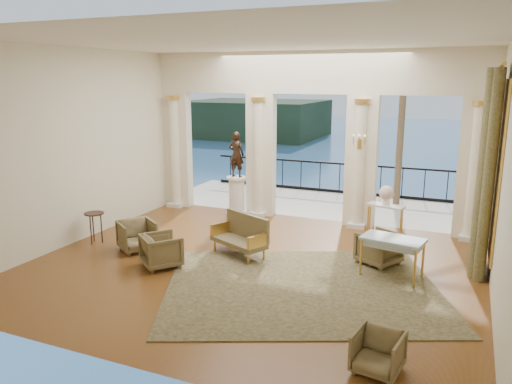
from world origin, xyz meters
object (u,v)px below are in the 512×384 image
at_px(armchair_a, 137,234).
at_px(statue, 236,154).
at_px(armchair_d, 161,249).
at_px(settee, 242,235).
at_px(pedestal, 237,197).
at_px(game_table, 393,242).
at_px(side_table, 94,217).
at_px(armchair_b, 378,350).
at_px(console_table, 386,210).
at_px(armchair_c, 379,246).

height_order(armchair_a, statue, statue).
distance_m(armchair_d, settee, 1.80).
relative_size(armchair_d, pedestal, 0.68).
distance_m(game_table, side_table, 6.76).
relative_size(armchair_b, console_table, 0.67).
bearing_deg(console_table, pedestal, -170.28).
bearing_deg(side_table, game_table, 5.52).
xyz_separation_m(armchair_b, statue, (-5.04, 6.30, 1.43)).
xyz_separation_m(settee, pedestal, (-1.49, 2.89, 0.09)).
height_order(armchair_b, game_table, game_table).
bearing_deg(game_table, side_table, -163.75).
xyz_separation_m(pedestal, console_table, (4.20, -0.45, 0.15)).
height_order(armchair_b, console_table, console_table).
bearing_deg(armchair_d, settee, -94.30).
bearing_deg(settee, statue, 142.08).
distance_m(console_table, side_table, 6.93).
bearing_deg(armchair_d, armchair_a, 8.45).
xyz_separation_m(armchair_a, settee, (2.28, 0.71, 0.06)).
distance_m(armchair_a, side_table, 1.25).
height_order(console_table, side_table, console_table).
relative_size(armchair_c, armchair_d, 1.01).
bearing_deg(side_table, armchair_b, -21.32).
bearing_deg(console_table, armchair_d, -120.36).
height_order(settee, pedestal, pedestal).
bearing_deg(side_table, statue, 60.55).
xyz_separation_m(armchair_c, console_table, (-0.17, 1.85, 0.30)).
xyz_separation_m(armchair_a, statue, (0.79, 3.60, 1.36)).
relative_size(settee, pedestal, 1.32).
relative_size(armchair_a, armchair_d, 1.01).
height_order(game_table, side_table, game_table).
distance_m(pedestal, console_table, 4.22).
bearing_deg(armchair_b, pedestal, 137.60).
distance_m(armchair_c, statue, 5.12).
distance_m(armchair_a, statue, 3.92).
bearing_deg(armchair_a, armchair_b, -79.01).
bearing_deg(statue, armchair_b, 132.39).
xyz_separation_m(armchair_d, side_table, (-2.28, 0.66, 0.26)).
height_order(armchair_c, game_table, game_table).
relative_size(game_table, console_table, 1.35).
distance_m(armchair_c, armchair_d, 4.51).
bearing_deg(statue, console_table, 177.60).
bearing_deg(console_table, settee, -122.11).
relative_size(armchair_d, settee, 0.52).
distance_m(pedestal, statue, 1.21).
bearing_deg(armchair_a, pedestal, 23.55).
bearing_deg(settee, armchair_c, 36.26).
relative_size(armchair_c, game_table, 0.61).
height_order(armchair_c, side_table, armchair_c).
bearing_deg(pedestal, armchair_d, -86.23).
relative_size(statue, console_table, 1.36).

